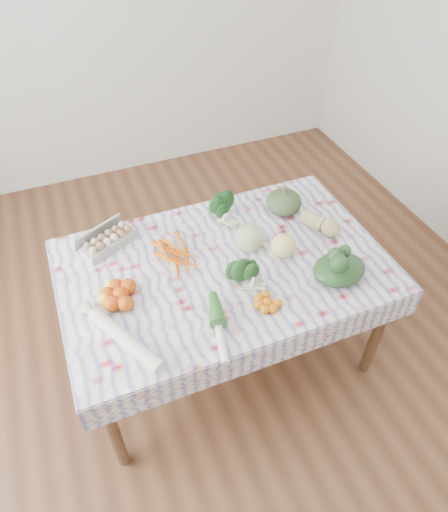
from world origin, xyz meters
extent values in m
plane|color=#57321D|center=(0.00, 0.00, 0.00)|extent=(4.50, 4.50, 0.00)
cube|color=silver|center=(0.00, 2.25, 1.40)|extent=(4.00, 0.04, 2.80)
cube|color=brown|center=(0.00, 0.00, 0.73)|extent=(1.60, 1.00, 0.04)
cylinder|color=brown|center=(-0.74, -0.44, 0.35)|extent=(0.06, 0.06, 0.71)
cylinder|color=brown|center=(0.74, -0.44, 0.35)|extent=(0.06, 0.06, 0.71)
cylinder|color=brown|center=(-0.74, 0.44, 0.35)|extent=(0.06, 0.06, 0.71)
cylinder|color=brown|center=(0.74, 0.44, 0.35)|extent=(0.06, 0.06, 0.71)
cube|color=white|center=(0.00, 0.00, 0.76)|extent=(1.66, 1.06, 0.01)
cube|color=#ABABA6|center=(-0.52, 0.35, 0.80)|extent=(0.31, 0.23, 0.08)
cube|color=#E06109|center=(-0.22, 0.13, 0.78)|extent=(0.26, 0.24, 0.04)
ellipsoid|color=#163E15|center=(0.12, 0.34, 0.83)|extent=(0.19, 0.17, 0.14)
ellipsoid|color=#3D562E|center=(0.48, 0.28, 0.83)|extent=(0.25, 0.25, 0.13)
sphere|color=#A8C485|center=(0.17, 0.06, 0.84)|extent=(0.19, 0.19, 0.15)
ellipsoid|color=tan|center=(0.59, 0.05, 0.81)|extent=(0.20, 0.25, 0.10)
cube|color=#D64B0C|center=(-0.54, -0.04, 0.80)|extent=(0.31, 0.31, 0.08)
ellipsoid|color=#1B451A|center=(0.03, -0.17, 0.81)|extent=(0.20, 0.20, 0.11)
cube|color=orange|center=(0.09, -0.33, 0.79)|extent=(0.20, 0.20, 0.05)
sphere|color=#F5DF7D|center=(0.31, -0.05, 0.83)|extent=(0.17, 0.17, 0.13)
ellipsoid|color=#1A3717|center=(0.49, -0.30, 0.82)|extent=(0.31, 0.27, 0.12)
cylinder|color=white|center=(-0.58, -0.30, 0.79)|extent=(0.27, 0.44, 0.07)
cylinder|color=white|center=(-0.18, -0.38, 0.78)|extent=(0.12, 0.36, 0.04)
camera|label=1|loc=(-0.62, -1.53, 2.42)|focal=32.00mm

